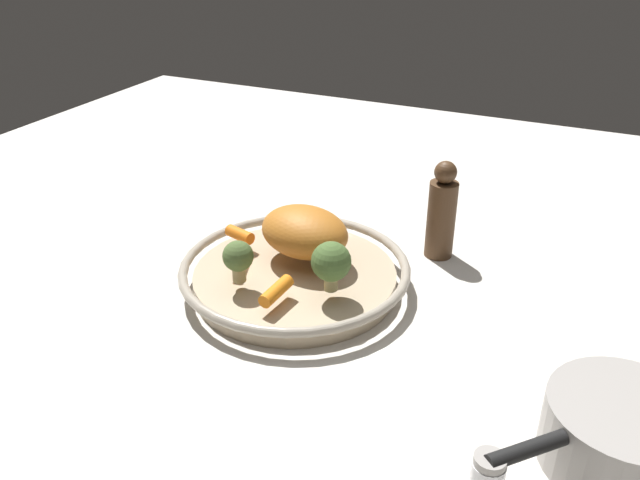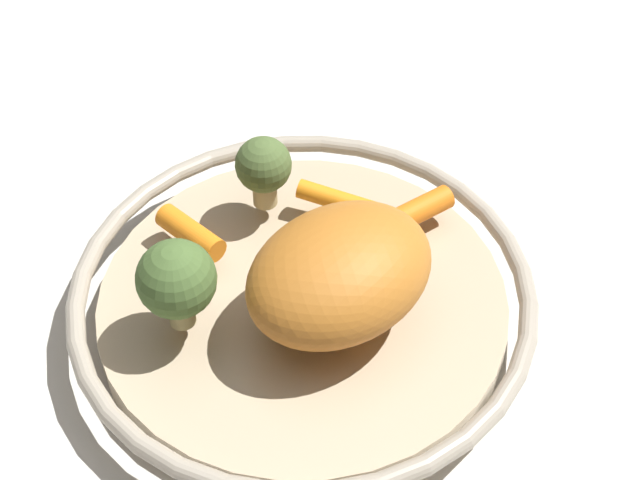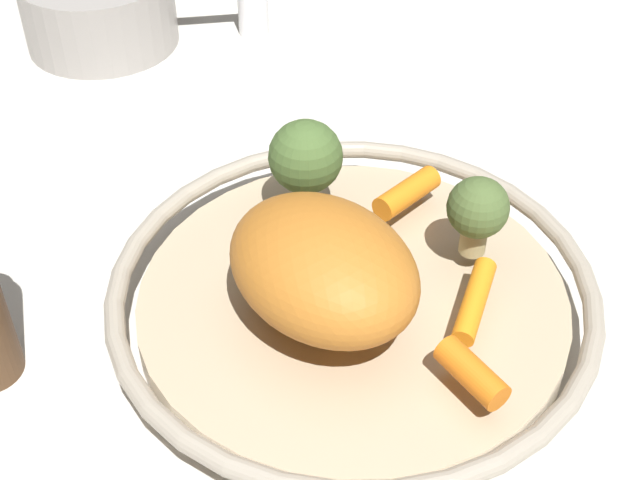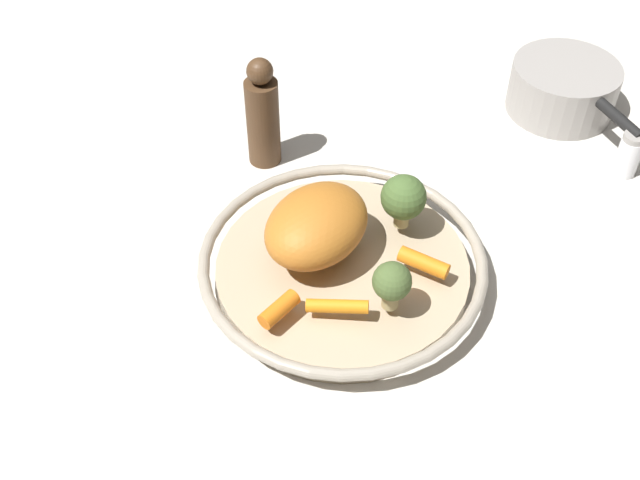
# 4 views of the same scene
# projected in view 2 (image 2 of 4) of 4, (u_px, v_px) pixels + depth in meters

# --- Properties ---
(ground_plane) EXTENTS (1.96, 1.96, 0.00)m
(ground_plane) POSITION_uv_depth(u_px,v_px,m) (303.00, 322.00, 0.73)
(ground_plane) COLOR beige
(serving_bowl) EXTENTS (0.34, 0.34, 0.04)m
(serving_bowl) POSITION_uv_depth(u_px,v_px,m) (303.00, 302.00, 0.71)
(serving_bowl) COLOR tan
(serving_bowl) RESTS_ON ground_plane
(roast_chicken_piece) EXTENTS (0.16, 0.13, 0.07)m
(roast_chicken_piece) POSITION_uv_depth(u_px,v_px,m) (337.00, 275.00, 0.65)
(roast_chicken_piece) COLOR #BB6D25
(roast_chicken_piece) RESTS_ON serving_bowl
(baby_carrot_center) EXTENTS (0.02, 0.06, 0.02)m
(baby_carrot_center) POSITION_uv_depth(u_px,v_px,m) (190.00, 233.00, 0.72)
(baby_carrot_center) COLOR orange
(baby_carrot_center) RESTS_ON serving_bowl
(baby_carrot_right) EXTENTS (0.04, 0.07, 0.02)m
(baby_carrot_right) POSITION_uv_depth(u_px,v_px,m) (340.00, 201.00, 0.75)
(baby_carrot_right) COLOR orange
(baby_carrot_right) RESTS_ON serving_bowl
(baby_carrot_left) EXTENTS (0.05, 0.03, 0.02)m
(baby_carrot_left) POSITION_uv_depth(u_px,v_px,m) (422.00, 208.00, 0.74)
(baby_carrot_left) COLOR orange
(baby_carrot_left) RESTS_ON serving_bowl
(broccoli_floret_small) EXTENTS (0.06, 0.06, 0.07)m
(broccoli_floret_small) POSITION_uv_depth(u_px,v_px,m) (177.00, 280.00, 0.64)
(broccoli_floret_small) COLOR tan
(broccoli_floret_small) RESTS_ON serving_bowl
(broccoli_floret_edge) EXTENTS (0.04, 0.04, 0.06)m
(broccoli_floret_edge) POSITION_uv_depth(u_px,v_px,m) (263.00, 167.00, 0.73)
(broccoli_floret_edge) COLOR tan
(broccoli_floret_edge) RESTS_ON serving_bowl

